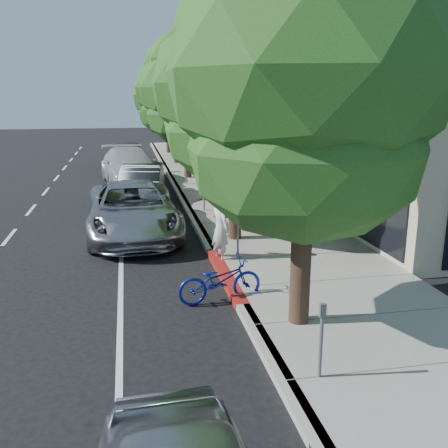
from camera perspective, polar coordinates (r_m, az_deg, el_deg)
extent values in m
plane|color=black|center=(11.82, 1.07, -7.88)|extent=(120.00, 120.00, 0.00)
cube|color=gray|center=(19.74, 2.76, 1.60)|extent=(4.60, 56.00, 0.15)
cube|color=#9E998E|center=(19.33, -3.88, 1.31)|extent=(0.30, 56.00, 0.15)
cube|color=maroon|center=(12.70, 0.13, -5.87)|extent=(0.32, 4.00, 0.15)
cube|color=#C0B994|center=(31.06, 11.81, 12.47)|extent=(10.00, 36.00, 7.00)
cylinder|color=black|center=(9.76, 8.77, -4.30)|extent=(0.40, 0.40, 2.77)
ellipsoid|color=#214514|center=(9.29, 9.30, 8.51)|extent=(4.38, 4.38, 3.51)
ellipsoid|color=#214514|center=(9.25, 9.65, 16.82)|extent=(5.16, 5.16, 4.12)
cylinder|color=black|center=(15.35, 1.27, 2.74)|extent=(0.40, 0.40, 2.72)
ellipsoid|color=#214514|center=(15.05, 1.31, 10.72)|extent=(4.27, 4.27, 3.42)
ellipsoid|color=#214514|center=(15.02, 1.34, 15.75)|extent=(5.03, 5.03, 4.02)
ellipsoid|color=#214514|center=(15.11, 1.38, 21.06)|extent=(3.77, 3.77, 3.02)
cylinder|color=black|center=(21.16, -2.19, 5.88)|extent=(0.40, 0.40, 2.60)
ellipsoid|color=#214514|center=(20.95, -2.25, 11.42)|extent=(3.42, 3.42, 2.74)
ellipsoid|color=#214514|center=(20.92, -2.28, 14.88)|extent=(4.03, 4.03, 3.22)
ellipsoid|color=#214514|center=(20.96, -2.32, 18.54)|extent=(3.02, 3.02, 2.42)
cylinder|color=black|center=(27.05, -4.18, 7.91)|extent=(0.40, 0.40, 2.73)
ellipsoid|color=#214514|center=(26.88, -4.26, 12.47)|extent=(4.32, 4.32, 3.46)
ellipsoid|color=#214514|center=(26.86, -4.32, 15.30)|extent=(5.08, 5.08, 4.07)
ellipsoid|color=#214514|center=(26.92, -4.38, 18.29)|extent=(3.81, 3.81, 3.05)
cylinder|color=black|center=(32.98, -5.46, 9.13)|extent=(0.40, 0.40, 2.77)
ellipsoid|color=#214514|center=(32.84, -5.55, 12.91)|extent=(4.49, 4.49, 3.59)
ellipsoid|color=#214514|center=(32.83, -5.61, 15.26)|extent=(5.28, 5.28, 4.22)
ellipsoid|color=#214514|center=(32.88, -5.67, 17.75)|extent=(3.96, 3.96, 3.17)
cylinder|color=black|center=(38.94, -6.34, 9.75)|extent=(0.40, 0.40, 2.50)
ellipsoid|color=#214514|center=(38.82, -6.43, 12.64)|extent=(4.54, 4.54, 3.63)
ellipsoid|color=#214514|center=(38.80, -6.48, 14.44)|extent=(5.34, 5.34, 4.27)
ellipsoid|color=#214514|center=(38.82, -6.54, 16.34)|extent=(4.00, 4.00, 3.20)
imported|color=silver|center=(13.59, -0.38, -0.54)|extent=(0.68, 0.82, 1.93)
imported|color=navy|center=(11.17, -0.48, -6.46)|extent=(2.00, 0.95, 1.01)
imported|color=#A2A3A7|center=(16.58, -10.39, 1.61)|extent=(3.03, 6.23, 1.71)
imported|color=#222628|center=(21.63, -9.40, 4.53)|extent=(2.28, 5.00, 1.59)
imported|color=silver|center=(26.15, -10.75, 6.47)|extent=(3.34, 6.58, 1.83)
imported|color=black|center=(32.39, -10.86, 7.80)|extent=(2.07, 4.77, 1.60)
imported|color=black|center=(23.91, 2.79, 6.06)|extent=(0.94, 0.84, 1.61)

